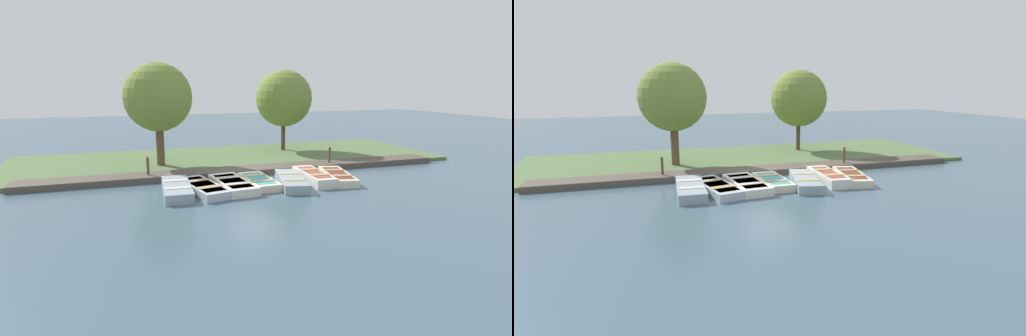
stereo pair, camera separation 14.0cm
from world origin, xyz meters
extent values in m
plane|color=#425B6B|center=(0.00, 0.00, 0.00)|extent=(80.00, 80.00, 0.00)
cube|color=#567042|center=(-5.00, 0.00, 0.08)|extent=(8.00, 24.00, 0.17)
cube|color=#51473D|center=(-1.28, 0.00, 0.14)|extent=(1.34, 20.86, 0.28)
cube|color=#8C9EA8|center=(1.38, -3.83, 0.19)|extent=(3.32, 1.26, 0.39)
cube|color=teal|center=(1.38, -3.83, 0.37)|extent=(2.72, 0.99, 0.03)
cube|color=beige|center=(2.00, -3.86, 0.40)|extent=(0.38, 1.01, 0.03)
cube|color=beige|center=(0.76, -3.79, 0.40)|extent=(0.38, 1.01, 0.03)
cube|color=#B2BCC1|center=(1.41, -2.77, 0.16)|extent=(3.47, 1.83, 0.33)
cube|color=#6B7F51|center=(1.41, -2.77, 0.31)|extent=(2.84, 1.46, 0.03)
cube|color=tan|center=(2.02, -2.64, 0.34)|extent=(0.55, 1.09, 0.03)
cube|color=tan|center=(0.79, -2.91, 0.34)|extent=(0.55, 1.09, 0.03)
cube|color=silver|center=(1.33, -1.48, 0.17)|extent=(3.24, 1.49, 0.34)
cube|color=#4C709E|center=(1.33, -1.48, 0.33)|extent=(2.65, 1.17, 0.03)
cube|color=beige|center=(1.92, -1.43, 0.36)|extent=(0.41, 1.15, 0.03)
cube|color=beige|center=(0.73, -1.54, 0.36)|extent=(0.41, 1.15, 0.03)
cube|color=beige|center=(1.12, -0.26, 0.15)|extent=(2.85, 1.19, 0.31)
cube|color=teal|center=(1.12, -0.26, 0.30)|extent=(2.34, 0.93, 0.02)
cube|color=tan|center=(1.66, -0.24, 0.32)|extent=(0.31, 1.03, 0.03)
cube|color=tan|center=(0.58, -0.27, 0.32)|extent=(0.31, 1.03, 0.03)
cube|color=#8C9EA8|center=(1.60, 1.10, 0.19)|extent=(3.40, 1.79, 0.38)
cube|color=#994C33|center=(1.60, 1.10, 0.36)|extent=(2.78, 1.42, 0.03)
cube|color=tan|center=(2.20, 0.95, 0.39)|extent=(0.54, 1.01, 0.03)
cube|color=tan|center=(1.00, 1.24, 0.39)|extent=(0.54, 1.01, 0.03)
cube|color=silver|center=(1.23, 2.35, 0.21)|extent=(3.11, 1.12, 0.42)
cube|color=#994C33|center=(1.23, 2.35, 0.40)|extent=(2.55, 0.88, 0.03)
cube|color=tan|center=(1.81, 2.32, 0.43)|extent=(0.35, 0.90, 0.03)
cube|color=tan|center=(0.65, 2.38, 0.43)|extent=(0.35, 0.90, 0.03)
cube|color=beige|center=(1.38, 3.47, 0.17)|extent=(3.28, 1.69, 0.34)
cube|color=#994C33|center=(1.38, 3.47, 0.33)|extent=(2.68, 1.34, 0.03)
cube|color=tan|center=(1.96, 3.34, 0.35)|extent=(0.51, 0.99, 0.03)
cube|color=tan|center=(0.80, 3.60, 0.35)|extent=(0.51, 0.99, 0.03)
cylinder|color=brown|center=(-1.22, -4.77, 0.52)|extent=(0.12, 0.12, 1.03)
sphere|color=brown|center=(-1.22, -4.77, 1.05)|extent=(0.11, 0.11, 0.11)
cylinder|color=brown|center=(-1.22, 4.46, 0.52)|extent=(0.12, 0.12, 1.03)
sphere|color=brown|center=(-1.22, 4.46, 1.05)|extent=(0.11, 0.11, 0.11)
cylinder|color=brown|center=(-3.87, -3.96, 1.36)|extent=(0.41, 0.41, 2.72)
sphere|color=olive|center=(-3.87, -3.96, 3.67)|extent=(3.47, 3.47, 3.47)
cylinder|color=#4C3828|center=(-6.34, 3.93, 1.23)|extent=(0.25, 0.25, 2.47)
sphere|color=olive|center=(-6.34, 3.93, 3.44)|extent=(3.53, 3.53, 3.53)
camera|label=1|loc=(17.12, -5.70, 4.37)|focal=28.00mm
camera|label=2|loc=(17.16, -5.56, 4.37)|focal=28.00mm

